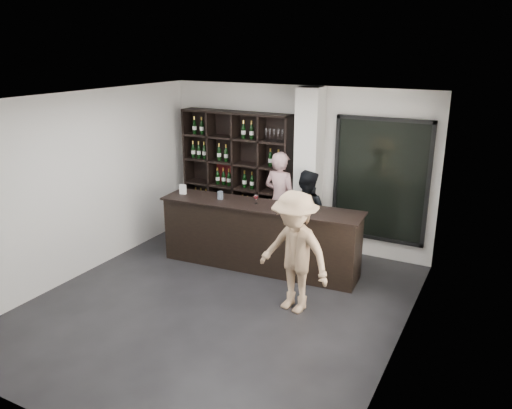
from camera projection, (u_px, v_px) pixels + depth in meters
The scene contains 12 objects.
floor at pixel (218, 305), 7.16m from camera, with size 5.00×5.50×0.01m, color black.
wine_shelf at pixel (236, 175), 9.47m from camera, with size 2.20×0.35×2.40m, color black, non-canonical shape.
structural_column at pixel (308, 172), 8.64m from camera, with size 0.40×0.40×2.90m, color silver.
glass_panel at pixel (380, 181), 8.31m from camera, with size 1.60×0.08×2.10m.
tasting_counter at pixel (259, 236), 8.20m from camera, with size 3.35×0.69×1.10m.
taster_pink at pixel (280, 200), 8.98m from camera, with size 0.65×0.43×1.78m, color #CE9B9E.
taster_black at pixel (306, 214), 8.56m from camera, with size 0.76×0.59×1.57m, color black.
customer at pixel (294, 252), 6.79m from camera, with size 1.12×0.64×1.73m, color tan.
wine_glass at pixel (256, 198), 8.05m from camera, with size 0.07×0.07×0.18m, color white, non-canonical shape.
spit_cup at pixel (220, 195), 8.30m from camera, with size 0.10×0.10×0.13m, color #9FB2C7.
napkin_stack at pixel (312, 211), 7.70m from camera, with size 0.11×0.11×0.02m, color white.
card_stand at pixel (183, 189), 8.58m from camera, with size 0.11×0.05×0.16m, color white.
Camera 1 is at (3.46, -5.39, 3.56)m, focal length 35.00 mm.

